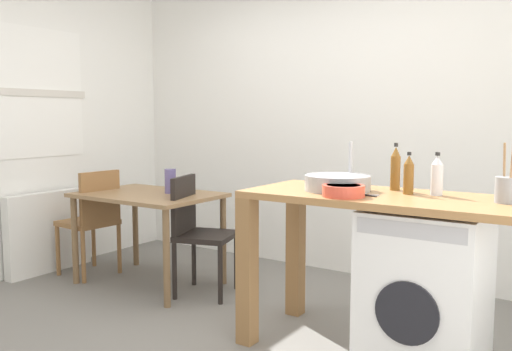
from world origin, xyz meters
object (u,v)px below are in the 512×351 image
Objects in this scene: chair_opposite at (197,228)px; bottle_tall_green at (395,169)px; mixing_bowl at (343,190)px; utensil_crock at (507,189)px; bottle_clear_small at (437,176)px; dining_table at (148,205)px; washing_machine at (425,288)px; vase at (170,181)px; chair_person_seat at (93,217)px; bottle_squat_brown at (409,175)px.

chair_opposite is 1.64m from bottle_tall_green.
bottle_tall_green reaches higher than mixing_bowl.
utensil_crock reaches higher than bottle_tall_green.
bottle_clear_small is 0.79× the size of utensil_crock.
chair_opposite is 1.89m from bottle_clear_small.
dining_table is 3.67× the size of utensil_crock.
bottle_tall_green is (2.03, -0.02, 0.40)m from dining_table.
utensil_crock reaches higher than bottle_clear_small.
chair_opposite reaches higher than washing_machine.
dining_table is at bearing 179.37° from bottle_tall_green.
mixing_bowl is 1.18× the size of vase.
dining_table is at bearing -75.53° from chair_person_seat.
chair_opposite is at bearing 175.94° from bottle_clear_small.
mixing_bowl is at bearing -12.72° from dining_table.
chair_opposite is at bearing 174.24° from bottle_squat_brown.
bottle_clear_small is (1.81, -0.13, 0.52)m from chair_opposite.
bottle_tall_green is (-0.25, 0.21, 0.61)m from washing_machine.
utensil_crock is at bearing -13.88° from bottle_tall_green.
dining_table is 2.30m from washing_machine.
vase reaches higher than chair_person_seat.
dining_table is 1.22× the size of chair_person_seat.
dining_table is 3.98× the size of bottle_tall_green.
bottle_clear_small reaches higher than chair_person_seat.
chair_person_seat is 1.03m from chair_opposite.
utensil_crock is (0.62, -0.15, -0.06)m from bottle_tall_green.
utensil_crock reaches higher than bottle_squat_brown.
bottle_clear_small reaches higher than mixing_bowl.
dining_table is 2.68m from utensil_crock.
bottle_squat_brown is (0.12, -0.12, -0.02)m from bottle_tall_green.
dining_table is at bearing 177.49° from bottle_clear_small.
bottle_squat_brown is 0.78× the size of utensil_crock.
washing_machine is 2.19m from vase.
chair_opposite is 0.47m from vase.
bottle_squat_brown is at bearing 47.86° from mixing_bowl.
bottle_tall_green is 0.17m from bottle_squat_brown.
bottle_clear_small is at bearing -5.35° from vase.
chair_opposite is 4.63× the size of vase.
dining_table is 4.81× the size of mixing_bowl.
utensil_crock is at bearing -3.80° from dining_table.
bottle_tall_green reaches higher than bottle_clear_small.
utensil_crock reaches higher than chair_opposite.
washing_machine is 0.70m from bottle_tall_green.
dining_table is at bearing 176.27° from bottle_squat_brown.
washing_machine is at bearing -39.08° from bottle_tall_green.
bottle_tall_green is at bearing -0.63° from dining_table.
chair_opposite is 1.75m from bottle_squat_brown.
bottle_squat_brown is at bearing 175.91° from utensil_crock.
bottle_clear_small is 0.37m from utensil_crock.
bottle_squat_brown is at bearing -164.55° from bottle_clear_small.
utensil_crock is (2.65, -0.18, 0.35)m from dining_table.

